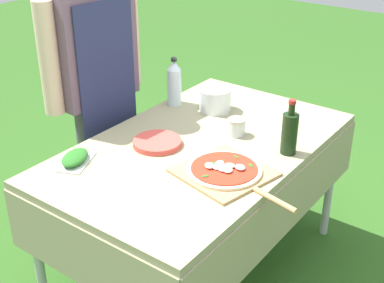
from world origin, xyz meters
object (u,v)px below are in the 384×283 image
object	(u,v)px
person_cook	(95,71)
mixing_tub	(215,100)
water_bottle	(174,83)
sauce_jar	(237,128)
pizza_on_peel	(226,171)
plate_stack	(157,143)
prep_table	(200,158)
herb_container	(75,158)
oil_bottle	(290,132)

from	to	relation	value
person_cook	mixing_tub	distance (m)	0.63
water_bottle	sauce_jar	world-z (taller)	water_bottle
pizza_on_peel	plate_stack	xyz separation A→B (m)	(0.04, 0.40, -0.00)
person_cook	pizza_on_peel	world-z (taller)	person_cook
pizza_on_peel	sauce_jar	bearing A→B (deg)	37.95
mixing_tub	sauce_jar	world-z (taller)	mixing_tub
pizza_on_peel	water_bottle	xyz separation A→B (m)	(0.45, 0.62, 0.11)
prep_table	person_cook	xyz separation A→B (m)	(-0.01, 0.65, 0.29)
herb_container	plate_stack	bearing A→B (deg)	-28.17
water_bottle	sauce_jar	bearing A→B (deg)	-103.68
prep_table	oil_bottle	distance (m)	0.44
mixing_tub	oil_bottle	bearing A→B (deg)	-110.44
person_cook	oil_bottle	world-z (taller)	person_cook
oil_bottle	water_bottle	bearing A→B (deg)	80.15
person_cook	herb_container	xyz separation A→B (m)	(-0.45, -0.31, -0.20)
person_cook	water_bottle	bearing A→B (deg)	143.46
oil_bottle	water_bottle	xyz separation A→B (m)	(0.13, 0.74, 0.02)
prep_table	water_bottle	xyz separation A→B (m)	(0.30, 0.38, 0.20)
prep_table	sauce_jar	xyz separation A→B (m)	(0.18, -0.08, 0.11)
pizza_on_peel	water_bottle	world-z (taller)	water_bottle
water_bottle	mixing_tub	size ratio (longest dim) A/B	1.58
mixing_tub	person_cook	bearing A→B (deg)	127.83
oil_bottle	prep_table	bearing A→B (deg)	114.74
person_cook	herb_container	bearing A→B (deg)	39.41
plate_stack	water_bottle	bearing A→B (deg)	28.54
person_cook	plate_stack	world-z (taller)	person_cook
prep_table	herb_container	xyz separation A→B (m)	(-0.46, 0.33, 0.09)
sauce_jar	person_cook	bearing A→B (deg)	105.05
pizza_on_peel	plate_stack	size ratio (longest dim) A/B	2.55
prep_table	sauce_jar	size ratio (longest dim) A/B	17.61
oil_bottle	water_bottle	distance (m)	0.75
oil_bottle	water_bottle	world-z (taller)	water_bottle
water_bottle	sauce_jar	size ratio (longest dim) A/B	3.08
pizza_on_peel	plate_stack	world-z (taller)	pizza_on_peel
mixing_tub	plate_stack	distance (m)	0.49
oil_bottle	mixing_tub	xyz separation A→B (m)	(0.20, 0.53, -0.04)
prep_table	oil_bottle	xyz separation A→B (m)	(0.17, -0.36, 0.17)
herb_container	mixing_tub	bearing A→B (deg)	-11.70
plate_stack	herb_container	bearing A→B (deg)	151.83
prep_table	oil_bottle	size ratio (longest dim) A/B	5.87
oil_bottle	herb_container	xyz separation A→B (m)	(-0.62, 0.70, -0.08)
herb_container	pizza_on_peel	bearing A→B (deg)	-62.55
herb_container	prep_table	bearing A→B (deg)	-36.10
prep_table	mixing_tub	size ratio (longest dim) A/B	9.05
prep_table	pizza_on_peel	world-z (taller)	pizza_on_peel
herb_container	sauce_jar	xyz separation A→B (m)	(0.64, -0.41, 0.01)
prep_table	plate_stack	size ratio (longest dim) A/B	6.58
pizza_on_peel	mixing_tub	world-z (taller)	mixing_tub
oil_bottle	plate_stack	size ratio (longest dim) A/B	1.12
mixing_tub	plate_stack	xyz separation A→B (m)	(-0.48, -0.01, -0.05)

